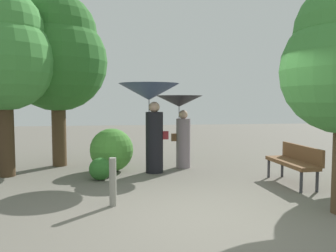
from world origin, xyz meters
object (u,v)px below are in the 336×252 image
object	(u,v)px
park_bench	(295,160)
tree_near_left	(57,53)
tree_mid_left	(3,51)
person_right	(180,114)
path_marker_post	(113,182)
person_left	(150,104)

from	to	relation	value
park_bench	tree_near_left	xyz separation A→B (m)	(-5.36, 2.83, 2.56)
park_bench	tree_mid_left	xyz separation A→B (m)	(-6.36, 1.65, 2.42)
park_bench	tree_mid_left	size ratio (longest dim) A/B	0.35
person_right	path_marker_post	world-z (taller)	person_right
tree_near_left	tree_mid_left	size ratio (longest dim) A/B	1.07
person_right	tree_mid_left	world-z (taller)	tree_mid_left
person_left	path_marker_post	size ratio (longest dim) A/B	2.68
path_marker_post	person_right	bearing A→B (deg)	61.06
park_bench	tree_near_left	distance (m)	6.58
park_bench	person_right	bearing A→B (deg)	-136.91
park_bench	tree_mid_left	distance (m)	7.00
person_right	tree_mid_left	distance (m)	4.52
path_marker_post	tree_near_left	bearing A→B (deg)	111.91
person_left	path_marker_post	bearing A→B (deg)	168.15
tree_mid_left	person_left	bearing A→B (deg)	-0.94
path_marker_post	park_bench	bearing A→B (deg)	14.51
tree_mid_left	path_marker_post	distance (m)	4.44
park_bench	tree_near_left	world-z (taller)	tree_near_left
tree_mid_left	path_marker_post	size ratio (longest dim) A/B	5.29
person_left	park_bench	size ratio (longest dim) A/B	1.46
person_left	person_right	distance (m)	1.02
person_right	tree_mid_left	xyz separation A→B (m)	(-4.24, -0.45, 1.49)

